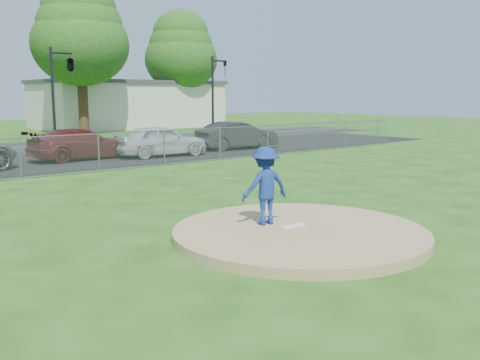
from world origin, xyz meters
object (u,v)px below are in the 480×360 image
at_px(tree_right, 80,32).
at_px(traffic_signal_center, 69,66).
at_px(parked_car_charcoal, 237,135).
at_px(parked_car_darkred, 81,144).
at_px(parked_car_pearl, 161,140).
at_px(traffic_signal_right, 215,90).
at_px(pitcher, 265,186).
at_px(tree_far_right, 181,51).
at_px(commercial_building, 128,104).

xyz_separation_m(tree_right, traffic_signal_center, (-5.03, -10.00, -3.04)).
bearing_deg(traffic_signal_center, parked_car_charcoal, -43.55).
distance_m(parked_car_darkred, parked_car_pearl, 3.79).
height_order(traffic_signal_right, parked_car_charcoal, traffic_signal_right).
height_order(traffic_signal_right, pitcher, traffic_signal_right).
distance_m(parked_car_pearl, parked_car_charcoal, 5.17).
height_order(tree_far_right, parked_car_darkred, tree_far_right).
bearing_deg(parked_car_darkred, parked_car_pearl, -114.08).
bearing_deg(parked_car_darkred, tree_right, -28.67).
bearing_deg(pitcher, tree_far_right, -110.11).
bearing_deg(parked_car_pearl, traffic_signal_center, 20.39).
height_order(traffic_signal_center, pitcher, traffic_signal_center).
bearing_deg(parked_car_charcoal, parked_car_darkred, 91.83).
xyz_separation_m(traffic_signal_right, parked_car_charcoal, (-3.39, -6.53, -2.59)).
bearing_deg(tree_right, traffic_signal_center, -116.71).
distance_m(commercial_building, traffic_signal_right, 16.14).
bearing_deg(traffic_signal_right, traffic_signal_center, -180.00).
distance_m(tree_far_right, parked_car_charcoal, 22.47).
xyz_separation_m(tree_right, parked_car_charcoal, (1.84, -16.53, -6.88)).
bearing_deg(tree_right, pitcher, -106.57).
relative_size(traffic_signal_center, parked_car_charcoal, 1.21).
bearing_deg(parked_car_pearl, pitcher, 163.75).
bearing_deg(traffic_signal_center, tree_right, 63.29).
xyz_separation_m(tree_right, tree_far_right, (11.00, 3.00, -0.59)).
bearing_deg(parked_car_darkred, pitcher, 166.26).
xyz_separation_m(commercial_building, tree_far_right, (4.00, -3.00, 4.90)).
distance_m(commercial_building, tree_right, 10.73).
distance_m(tree_far_right, pitcher, 40.22).
bearing_deg(tree_far_right, tree_right, -164.74).
xyz_separation_m(tree_far_right, pitcher, (-20.29, -34.21, -6.01)).
bearing_deg(traffic_signal_right, pitcher, -124.40).
bearing_deg(traffic_signal_center, parked_car_pearl, -76.07).
xyz_separation_m(traffic_signal_center, traffic_signal_right, (10.27, 0.00, -1.25)).
relative_size(tree_far_right, traffic_signal_center, 1.92).
bearing_deg(traffic_signal_center, commercial_building, 53.06).
height_order(pitcher, parked_car_pearl, pitcher).
distance_m(pitcher, parked_car_darkred, 15.70).
xyz_separation_m(tree_right, traffic_signal_right, (5.24, -10.00, -4.29)).
bearing_deg(parked_car_pearl, commercial_building, -17.75).
bearing_deg(parked_car_charcoal, tree_right, 13.67).
bearing_deg(pitcher, tree_right, -96.01).
distance_m(traffic_signal_center, traffic_signal_right, 10.34).
distance_m(tree_far_right, traffic_signal_right, 14.69).
bearing_deg(traffic_signal_right, parked_car_darkred, -154.84).
relative_size(tree_far_right, parked_car_pearl, 2.37).
relative_size(tree_right, traffic_signal_right, 2.08).
xyz_separation_m(parked_car_pearl, parked_car_charcoal, (5.15, 0.40, -0.01)).
bearing_deg(commercial_building, traffic_signal_right, -96.29).
xyz_separation_m(traffic_signal_center, parked_car_charcoal, (6.87, -6.53, -3.84)).
relative_size(tree_right, tree_far_right, 1.08).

